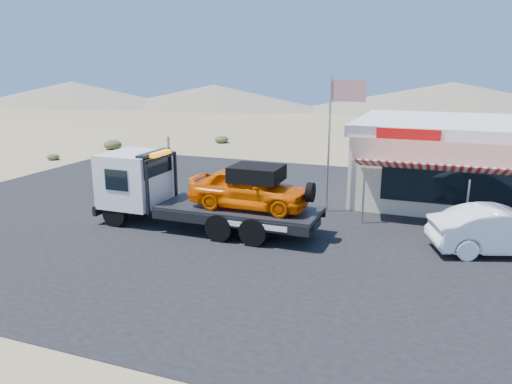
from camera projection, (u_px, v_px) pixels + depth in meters
ground at (188, 229)px, 20.29m from camera, size 120.00×120.00×0.00m
asphalt_lot at (260, 214)px, 22.32m from camera, size 32.00×24.00×0.02m
tow_truck at (200, 189)px, 20.04m from camera, size 9.13×2.71×3.05m
white_sedan at (504, 231)px, 17.47m from camera, size 5.29×3.29×1.65m
jerky_store at (466, 160)px, 24.30m from camera, size 10.40×9.97×3.90m
flagpole at (335, 129)px, 21.73m from camera, size 1.55×0.10×6.00m
desert_scrub at (50, 162)px, 32.54m from camera, size 23.97×30.29×0.77m
distant_hills at (309, 97)px, 73.12m from camera, size 126.00×48.00×4.20m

